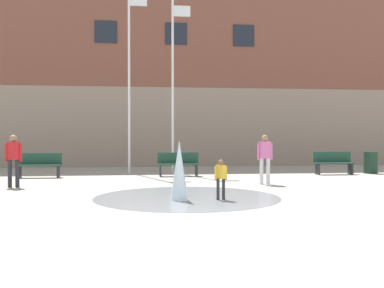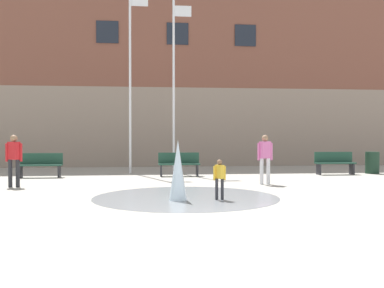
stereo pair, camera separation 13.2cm
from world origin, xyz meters
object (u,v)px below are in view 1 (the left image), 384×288
object	(u,v)px
park_bench_center	(39,165)
teen_by_trashcan	(265,155)
flagpole_left	(130,74)
park_bench_near_trashcan	(178,164)
park_bench_far_right	(333,163)
adult_near_bench	(13,157)
child_in_fountain	(221,176)
trash_can	(371,163)
flagpole_right	(173,79)

from	to	relation	value
park_bench_center	teen_by_trashcan	world-z (taller)	teen_by_trashcan
teen_by_trashcan	flagpole_left	bearing A→B (deg)	109.32
park_bench_near_trashcan	park_bench_far_right	distance (m)	6.32
adult_near_bench	child_in_fountain	bearing A→B (deg)	-0.58
park_bench_center	trash_can	xyz separation A→B (m)	(13.29, 0.30, -0.03)
child_in_fountain	trash_can	world-z (taller)	child_in_fountain
park_bench_center	teen_by_trashcan	bearing A→B (deg)	-22.98
adult_near_bench	teen_by_trashcan	xyz separation A→B (m)	(7.81, -0.10, 0.00)
park_bench_far_right	adult_near_bench	world-z (taller)	adult_near_bench
adult_near_bench	trash_can	world-z (taller)	adult_near_bench
child_in_fountain	trash_can	distance (m)	10.27
park_bench_center	flagpole_right	xyz separation A→B (m)	(5.16, 1.58, 3.48)
adult_near_bench	park_bench_near_trashcan	bearing A→B (deg)	61.00
child_in_fountain	trash_can	bearing A→B (deg)	-82.79
park_bench_far_right	trash_can	distance (m)	1.77
flagpole_left	flagpole_right	distance (m)	1.83
park_bench_center	adult_near_bench	size ratio (longest dim) A/B	1.01
adult_near_bench	flagpole_left	bearing A→B (deg)	84.29
park_bench_near_trashcan	flagpole_right	distance (m)	3.82
park_bench_center	adult_near_bench	distance (m)	3.20
park_bench_far_right	flagpole_left	bearing A→B (deg)	169.29
flagpole_right	trash_can	distance (m)	8.95
adult_near_bench	teen_by_trashcan	bearing A→B (deg)	29.34
adult_near_bench	trash_can	xyz separation A→B (m)	(13.38, 3.47, -0.48)
flagpole_right	park_bench_near_trashcan	bearing A→B (deg)	-87.72
park_bench_far_right	adult_near_bench	size ratio (longest dim) A/B	1.01
park_bench_center	flagpole_right	distance (m)	6.42
park_bench_center	park_bench_near_trashcan	size ratio (longest dim) A/B	1.00
child_in_fountain	teen_by_trashcan	bearing A→B (deg)	-66.76
flagpole_right	adult_near_bench	bearing A→B (deg)	-137.86
adult_near_bench	teen_by_trashcan	world-z (taller)	same
park_bench_near_trashcan	trash_can	distance (m)	8.07
adult_near_bench	flagpole_left	size ratio (longest dim) A/B	0.20
adult_near_bench	trash_can	bearing A→B (deg)	44.63
teen_by_trashcan	trash_can	world-z (taller)	teen_by_trashcan
child_in_fountain	park_bench_center	bearing A→B (deg)	5.84
park_bench_center	child_in_fountain	world-z (taller)	child_in_fountain
park_bench_far_right	trash_can	bearing A→B (deg)	8.84
flagpole_right	trash_can	world-z (taller)	flagpole_right
adult_near_bench	teen_by_trashcan	distance (m)	7.81
teen_by_trashcan	trash_can	distance (m)	6.63
park_bench_far_right	flagpole_left	distance (m)	9.12
flagpole_right	teen_by_trashcan	bearing A→B (deg)	-62.11
child_in_fountain	flagpole_left	distance (m)	9.21
child_in_fountain	flagpole_left	world-z (taller)	flagpole_left
park_bench_near_trashcan	flagpole_left	bearing A→B (deg)	140.20
park_bench_near_trashcan	flagpole_left	world-z (taller)	flagpole_left
flagpole_left	teen_by_trashcan	bearing A→B (deg)	-47.86
park_bench_near_trashcan	adult_near_bench	size ratio (longest dim) A/B	1.01
park_bench_near_trashcan	flagpole_right	xyz separation A→B (m)	(-0.06, 1.57, 3.48)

